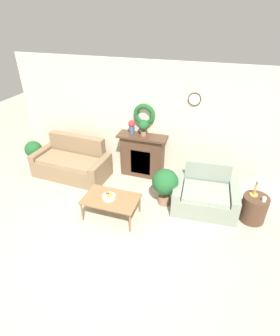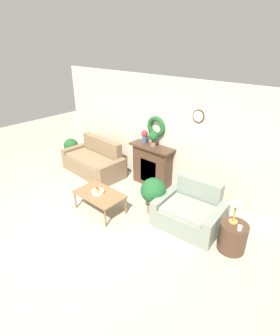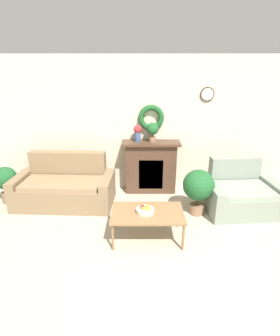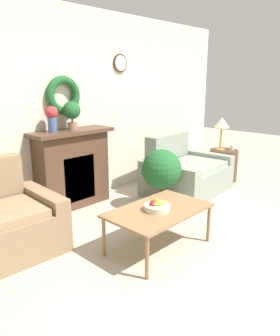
# 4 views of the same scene
# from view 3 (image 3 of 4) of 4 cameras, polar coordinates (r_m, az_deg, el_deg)

# --- Properties ---
(ground_plane) EXTENTS (16.00, 16.00, 0.00)m
(ground_plane) POSITION_cam_3_polar(r_m,az_deg,el_deg) (3.53, 5.83, -22.94)
(ground_plane) COLOR #ADA38E
(wall_back) EXTENTS (6.80, 0.17, 2.70)m
(wall_back) POSITION_cam_3_polar(r_m,az_deg,el_deg) (5.39, 3.42, 9.17)
(wall_back) COLOR beige
(wall_back) RESTS_ON ground_plane
(fireplace) EXTENTS (1.16, 0.41, 1.08)m
(fireplace) POSITION_cam_3_polar(r_m,az_deg,el_deg) (5.41, 2.11, 0.32)
(fireplace) COLOR #4C3323
(fireplace) RESTS_ON ground_plane
(couch_left) EXTENTS (1.86, 0.97, 0.94)m
(couch_left) POSITION_cam_3_polar(r_m,az_deg,el_deg) (5.20, -16.22, -4.12)
(couch_left) COLOR #846B4C
(couch_left) RESTS_ON ground_plane
(loveseat_right) EXTENTS (1.36, 1.10, 0.88)m
(loveseat_right) POSITION_cam_3_polar(r_m,az_deg,el_deg) (5.15, 20.66, -5.15)
(loveseat_right) COLOR gray
(loveseat_right) RESTS_ON ground_plane
(coffee_table) EXTENTS (1.08, 0.67, 0.44)m
(coffee_table) POSITION_cam_3_polar(r_m,az_deg,el_deg) (3.96, 1.44, -10.05)
(coffee_table) COLOR olive
(coffee_table) RESTS_ON ground_plane
(fruit_bowl) EXTENTS (0.27, 0.27, 0.12)m
(fruit_bowl) POSITION_cam_3_polar(r_m,az_deg,el_deg) (3.91, 0.91, -9.15)
(fruit_bowl) COLOR beige
(fruit_bowl) RESTS_ON coffee_table
(vase_on_mantel_left) EXTENTS (0.16, 0.16, 0.33)m
(vase_on_mantel_left) POSITION_cam_3_polar(r_m,az_deg,el_deg) (5.20, -0.75, 7.85)
(vase_on_mantel_left) COLOR #3D5684
(vase_on_mantel_left) RESTS_ON fireplace
(potted_plant_on_mantel) EXTENTS (0.23, 0.23, 0.38)m
(potted_plant_on_mantel) POSITION_cam_3_polar(r_m,az_deg,el_deg) (5.18, 2.51, 8.25)
(potted_plant_on_mantel) COLOR #8E664C
(potted_plant_on_mantel) RESTS_ON fireplace
(potted_plant_floor_by_couch) EXTENTS (0.43, 0.43, 0.71)m
(potted_plant_floor_by_couch) POSITION_cam_3_polar(r_m,az_deg,el_deg) (5.61, -27.42, -2.47)
(potted_plant_floor_by_couch) COLOR #8E664C
(potted_plant_floor_by_couch) RESTS_ON ground_plane
(potted_plant_floor_by_loveseat) EXTENTS (0.55, 0.55, 0.83)m
(potted_plant_floor_by_loveseat) POSITION_cam_3_polar(r_m,az_deg,el_deg) (4.66, 12.38, -4.00)
(potted_plant_floor_by_loveseat) COLOR #8E664C
(potted_plant_floor_by_loveseat) RESTS_ON ground_plane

